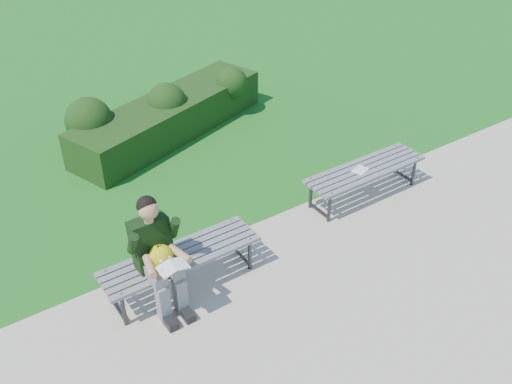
{
  "coord_description": "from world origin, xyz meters",
  "views": [
    {
      "loc": [
        -2.86,
        -4.89,
        4.54
      ],
      "look_at": [
        0.28,
        -0.27,
        0.74
      ],
      "focal_mm": 40.0,
      "sensor_mm": 36.0,
      "label": 1
    }
  ],
  "objects_px": {
    "hedge": "(164,114)",
    "paper_sheet": "(360,170)",
    "seated_boy": "(157,252)",
    "bench_right": "(365,171)",
    "bench_left": "(181,258)"
  },
  "relations": [
    {
      "from": "hedge",
      "to": "paper_sheet",
      "type": "xyz_separation_m",
      "value": [
        1.35,
        -3.19,
        0.1
      ]
    },
    {
      "from": "seated_boy",
      "to": "bench_right",
      "type": "bearing_deg",
      "value": 5.0
    },
    {
      "from": "hedge",
      "to": "paper_sheet",
      "type": "height_order",
      "value": "hedge"
    },
    {
      "from": "hedge",
      "to": "bench_right",
      "type": "xyz_separation_m",
      "value": [
        1.45,
        -3.19,
        0.04
      ]
    },
    {
      "from": "bench_right",
      "to": "seated_boy",
      "type": "bearing_deg",
      "value": -175.0
    },
    {
      "from": "bench_left",
      "to": "bench_right",
      "type": "relative_size",
      "value": 1.0
    },
    {
      "from": "seated_boy",
      "to": "bench_left",
      "type": "bearing_deg",
      "value": 17.74
    },
    {
      "from": "paper_sheet",
      "to": "bench_right",
      "type": "bearing_deg",
      "value": -0.0
    },
    {
      "from": "bench_left",
      "to": "bench_right",
      "type": "xyz_separation_m",
      "value": [
        2.92,
        0.19,
        0.0
      ]
    },
    {
      "from": "hedge",
      "to": "bench_left",
      "type": "bearing_deg",
      "value": -113.54
    },
    {
      "from": "seated_boy",
      "to": "hedge",
      "type": "bearing_deg",
      "value": 62.98
    },
    {
      "from": "hedge",
      "to": "bench_right",
      "type": "height_order",
      "value": "hedge"
    },
    {
      "from": "hedge",
      "to": "seated_boy",
      "type": "relative_size",
      "value": 2.83
    },
    {
      "from": "bench_left",
      "to": "bench_right",
      "type": "distance_m",
      "value": 2.93
    },
    {
      "from": "bench_left",
      "to": "paper_sheet",
      "type": "relative_size",
      "value": 7.0
    }
  ]
}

